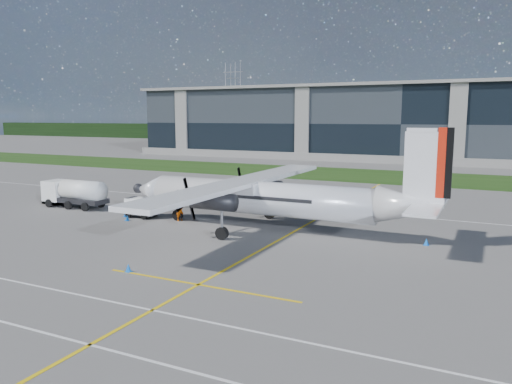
# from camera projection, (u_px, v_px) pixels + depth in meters

# --- Properties ---
(ground) EXTENTS (400.00, 400.00, 0.00)m
(ground) POSITION_uv_depth(u_px,v_px,m) (360.00, 182.00, 69.15)
(ground) COLOR #615F5C
(ground) RESTS_ON ground
(grass_strip) EXTENTS (400.00, 18.00, 0.04)m
(grass_strip) POSITION_uv_depth(u_px,v_px,m) (373.00, 176.00, 76.25)
(grass_strip) COLOR #1B3D10
(grass_strip) RESTS_ON ground
(terminal_building) EXTENTS (120.00, 20.00, 15.00)m
(terminal_building) POSITION_uv_depth(u_px,v_px,m) (410.00, 124.00, 103.54)
(terminal_building) COLOR black
(terminal_building) RESTS_ON ground
(tree_line) EXTENTS (400.00, 6.00, 6.00)m
(tree_line) POSITION_uv_depth(u_px,v_px,m) (440.00, 136.00, 157.51)
(tree_line) COLOR black
(tree_line) RESTS_ON ground
(pylon_west) EXTENTS (9.00, 4.60, 30.00)m
(pylon_west) POSITION_uv_depth(u_px,v_px,m) (233.00, 101.00, 199.32)
(pylon_west) COLOR gray
(pylon_west) RESTS_ON ground
(yellow_taxiway_centerline) EXTENTS (0.20, 70.00, 0.01)m
(yellow_taxiway_centerline) POSITION_uv_depth(u_px,v_px,m) (303.00, 227.00, 41.20)
(yellow_taxiway_centerline) COLOR yellow
(yellow_taxiway_centerline) RESTS_ON ground
(white_lane_line) EXTENTS (90.00, 0.15, 0.01)m
(white_lane_line) POSITION_uv_depth(u_px,v_px,m) (37.00, 331.00, 21.18)
(white_lane_line) COLOR white
(white_lane_line) RESTS_ON ground
(turboprop_aircraft) EXTENTS (26.68, 27.67, 8.30)m
(turboprop_aircraft) POSITION_uv_depth(u_px,v_px,m) (270.00, 179.00, 39.17)
(turboprop_aircraft) COLOR white
(turboprop_aircraft) RESTS_ON ground
(fuel_tanker_truck) EXTENTS (7.40, 2.40, 2.77)m
(fuel_tanker_truck) POSITION_uv_depth(u_px,v_px,m) (71.00, 193.00, 49.87)
(fuel_tanker_truck) COLOR white
(fuel_tanker_truck) RESTS_ON ground
(baggage_tug) EXTENTS (2.88, 1.73, 1.73)m
(baggage_tug) POSITION_uv_depth(u_px,v_px,m) (142.00, 208.00, 44.97)
(baggage_tug) COLOR white
(baggage_tug) RESTS_ON ground
(ground_crew_person) EXTENTS (0.97, 1.07, 2.17)m
(ground_crew_person) POSITION_uv_depth(u_px,v_px,m) (180.00, 209.00, 43.33)
(ground_crew_person) COLOR #F25907
(ground_crew_person) RESTS_ON ground
(safety_cone_stbdwing) EXTENTS (0.36, 0.36, 0.50)m
(safety_cone_stbdwing) POSITION_uv_depth(u_px,v_px,m) (300.00, 198.00, 53.95)
(safety_cone_stbdwing) COLOR blue
(safety_cone_stbdwing) RESTS_ON ground
(safety_cone_fwd) EXTENTS (0.36, 0.36, 0.50)m
(safety_cone_fwd) POSITION_uv_depth(u_px,v_px,m) (125.00, 214.00, 45.17)
(safety_cone_fwd) COLOR blue
(safety_cone_fwd) RESTS_ON ground
(safety_cone_nose_port) EXTENTS (0.36, 0.36, 0.50)m
(safety_cone_nose_port) POSITION_uv_depth(u_px,v_px,m) (127.00, 218.00, 43.52)
(safety_cone_nose_port) COLOR blue
(safety_cone_nose_port) RESTS_ON ground
(safety_cone_portwing) EXTENTS (0.36, 0.36, 0.50)m
(safety_cone_portwing) POSITION_uv_depth(u_px,v_px,m) (128.00, 268.00, 29.17)
(safety_cone_portwing) COLOR blue
(safety_cone_portwing) RESTS_ON ground
(safety_cone_nose_stbd) EXTENTS (0.36, 0.36, 0.50)m
(safety_cone_nose_stbd) POSITION_uv_depth(u_px,v_px,m) (154.00, 213.00, 45.64)
(safety_cone_nose_stbd) COLOR blue
(safety_cone_nose_stbd) RESTS_ON ground
(safety_cone_tail) EXTENTS (0.36, 0.36, 0.50)m
(safety_cone_tail) POSITION_uv_depth(u_px,v_px,m) (426.00, 242.00, 35.23)
(safety_cone_tail) COLOR blue
(safety_cone_tail) RESTS_ON ground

